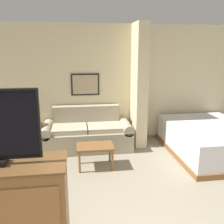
% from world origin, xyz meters
% --- Properties ---
extents(wall_back, '(7.69, 0.16, 2.60)m').
position_xyz_m(wall_back, '(-0.00, 3.89, 1.29)').
color(wall_back, beige).
rests_on(wall_back, ground_plane).
extents(wall_partition_pillar, '(0.24, 0.63, 2.60)m').
position_xyz_m(wall_partition_pillar, '(0.65, 3.51, 1.30)').
color(wall_partition_pillar, beige).
rests_on(wall_partition_pillar, ground_plane).
extents(couch, '(1.87, 0.84, 0.86)m').
position_xyz_m(couch, '(-0.49, 3.41, 0.31)').
color(couch, tan).
rests_on(couch, ground_plane).
extents(coffee_table, '(0.65, 0.44, 0.41)m').
position_xyz_m(coffee_table, '(-0.40, 2.46, 0.35)').
color(coffee_table, brown).
rests_on(coffee_table, ground_plane).
extents(side_table, '(0.42, 0.42, 0.57)m').
position_xyz_m(side_table, '(-1.62, 3.34, 0.47)').
color(side_table, brown).
rests_on(side_table, ground_plane).
extents(table_lamp, '(0.36, 0.36, 0.44)m').
position_xyz_m(table_lamp, '(-1.62, 3.34, 0.87)').
color(table_lamp, tan).
rests_on(table_lamp, side_table).
extents(tv_dresser, '(1.30, 0.50, 1.05)m').
position_xyz_m(tv_dresser, '(-1.45, 0.53, 0.52)').
color(tv_dresser, brown).
rests_on(tv_dresser, ground_plane).
extents(bed, '(1.57, 2.07, 0.58)m').
position_xyz_m(bed, '(1.94, 2.76, 0.30)').
color(bed, brown).
rests_on(bed, ground_plane).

